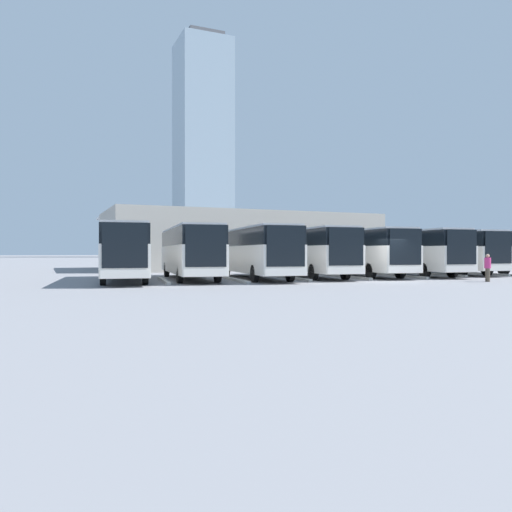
# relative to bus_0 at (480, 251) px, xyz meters

# --- Properties ---
(ground_plane) EXTENTS (600.00, 600.00, 0.00)m
(ground_plane) POSITION_rel_bus_0_xyz_m (14.26, 6.41, -1.81)
(ground_plane) COLOR gray
(bus_0) EXTENTS (3.97, 12.31, 3.25)m
(bus_0) POSITION_rel_bus_0_xyz_m (0.00, 0.00, 0.00)
(bus_0) COLOR silver
(bus_0) RESTS_ON ground_plane
(curb_divider_0) EXTENTS (1.04, 6.10, 0.15)m
(curb_divider_0) POSITION_rel_bus_0_xyz_m (2.04, 1.79, -1.74)
(curb_divider_0) COLOR #B2B2AD
(curb_divider_0) RESTS_ON ground_plane
(bus_1) EXTENTS (3.97, 12.31, 3.25)m
(bus_1) POSITION_rel_bus_0_xyz_m (4.08, 0.01, 0.00)
(bus_1) COLOR silver
(bus_1) RESTS_ON ground_plane
(curb_divider_1) EXTENTS (1.04, 6.10, 0.15)m
(curb_divider_1) POSITION_rel_bus_0_xyz_m (6.11, 1.80, -1.74)
(curb_divider_1) COLOR #B2B2AD
(curb_divider_1) RESTS_ON ground_plane
(bus_2) EXTENTS (3.97, 12.31, 3.25)m
(bus_2) POSITION_rel_bus_0_xyz_m (8.15, 0.82, 0.00)
(bus_2) COLOR silver
(bus_2) RESTS_ON ground_plane
(curb_divider_2) EXTENTS (1.04, 6.10, 0.15)m
(curb_divider_2) POSITION_rel_bus_0_xyz_m (10.19, 2.61, -1.74)
(curb_divider_2) COLOR #B2B2AD
(curb_divider_2) RESTS_ON ground_plane
(bus_3) EXTENTS (3.97, 12.31, 3.25)m
(bus_3) POSITION_rel_bus_0_xyz_m (12.23, 0.48, 0.00)
(bus_3) COLOR silver
(bus_3) RESTS_ON ground_plane
(curb_divider_3) EXTENTS (1.04, 6.10, 0.15)m
(curb_divider_3) POSITION_rel_bus_0_xyz_m (14.26, 2.27, -1.74)
(curb_divider_3) COLOR #B2B2AD
(curb_divider_3) RESTS_ON ground_plane
(bus_4) EXTENTS (3.97, 12.31, 3.25)m
(bus_4) POSITION_rel_bus_0_xyz_m (16.30, 0.33, 0.00)
(bus_4) COLOR silver
(bus_4) RESTS_ON ground_plane
(curb_divider_4) EXTENTS (1.04, 6.10, 0.15)m
(curb_divider_4) POSITION_rel_bus_0_xyz_m (18.34, 2.12, -1.74)
(curb_divider_4) COLOR #B2B2AD
(curb_divider_4) RESTS_ON ground_plane
(bus_5) EXTENTS (3.97, 12.31, 3.25)m
(bus_5) POSITION_rel_bus_0_xyz_m (20.38, 0.84, 0.00)
(bus_5) COLOR silver
(bus_5) RESTS_ON ground_plane
(curb_divider_5) EXTENTS (1.04, 6.10, 0.15)m
(curb_divider_5) POSITION_rel_bus_0_xyz_m (22.42, 2.63, -1.74)
(curb_divider_5) COLOR #B2B2AD
(curb_divider_5) RESTS_ON ground_plane
(bus_6) EXTENTS (3.97, 12.31, 3.25)m
(bus_6) POSITION_rel_bus_0_xyz_m (24.46, -0.11, 0.00)
(bus_6) COLOR silver
(bus_6) RESTS_ON ground_plane
(curb_divider_6) EXTENTS (1.04, 6.10, 0.15)m
(curb_divider_6) POSITION_rel_bus_0_xyz_m (26.49, 1.68, -1.74)
(curb_divider_6) COLOR #B2B2AD
(curb_divider_6) RESTS_ON ground_plane
(bus_7) EXTENTS (3.97, 12.31, 3.25)m
(bus_7) POSITION_rel_bus_0_xyz_m (28.53, 0.11, 0.00)
(bus_7) COLOR silver
(bus_7) RESTS_ON ground_plane
(pedestrian) EXTENTS (0.47, 0.47, 1.60)m
(pedestrian) POSITION_rel_bus_0_xyz_m (9.25, 9.03, -0.95)
(pedestrian) COLOR brown
(pedestrian) RESTS_ON ground_plane
(station_building) EXTENTS (26.55, 15.63, 5.60)m
(station_building) POSITION_rel_bus_0_xyz_m (14.26, -17.45, 1.01)
(station_building) COLOR #A8A399
(station_building) RESTS_ON ground_plane
(office_tower) EXTENTS (18.35, 18.35, 81.05)m
(office_tower) POSITION_rel_bus_0_xyz_m (-20.91, -145.25, 38.10)
(office_tower) COLOR #93A8B7
(office_tower) RESTS_ON ground_plane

